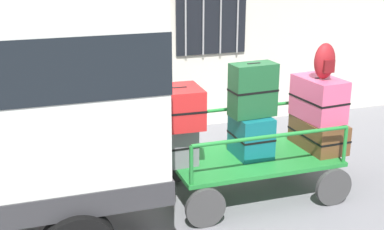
{
  "coord_description": "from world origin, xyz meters",
  "views": [
    {
      "loc": [
        -1.82,
        -5.53,
        2.98
      ],
      "look_at": [
        0.0,
        -0.13,
        1.11
      ],
      "focal_mm": 48.91,
      "sensor_mm": 36.0,
      "label": 1
    }
  ],
  "objects_px": {
    "suitcase_midleft_bottom": "(251,135)",
    "suitcase_center_bottom": "(318,134)",
    "suitcase_left_middle": "(180,107)",
    "suitcase_midleft_middle": "(253,90)",
    "luggage_cart": "(251,163)",
    "suitcase_left_bottom": "(180,145)",
    "backpack": "(325,61)",
    "suitcase_center_middle": "(319,99)"
  },
  "relations": [
    {
      "from": "suitcase_midleft_bottom",
      "to": "suitcase_center_bottom",
      "type": "bearing_deg",
      "value": -2.92
    },
    {
      "from": "suitcase_left_middle",
      "to": "suitcase_midleft_middle",
      "type": "distance_m",
      "value": 0.92
    },
    {
      "from": "luggage_cart",
      "to": "suitcase_midleft_middle",
      "type": "xyz_separation_m",
      "value": [
        -0.0,
        0.01,
        0.93
      ]
    },
    {
      "from": "luggage_cart",
      "to": "suitcase_midleft_bottom",
      "type": "distance_m",
      "value": 0.36
    },
    {
      "from": "suitcase_left_bottom",
      "to": "backpack",
      "type": "distance_m",
      "value": 2.02
    },
    {
      "from": "suitcase_midleft_middle",
      "to": "suitcase_center_bottom",
      "type": "bearing_deg",
      "value": -2.61
    },
    {
      "from": "suitcase_midleft_bottom",
      "to": "suitcase_center_middle",
      "type": "distance_m",
      "value": 0.99
    },
    {
      "from": "suitcase_center_middle",
      "to": "suitcase_midleft_bottom",
      "type": "bearing_deg",
      "value": -179.55
    },
    {
      "from": "suitcase_center_bottom",
      "to": "suitcase_center_middle",
      "type": "relative_size",
      "value": 1.09
    },
    {
      "from": "suitcase_left_bottom",
      "to": "suitcase_midleft_middle",
      "type": "xyz_separation_m",
      "value": [
        0.91,
        0.01,
        0.58
      ]
    },
    {
      "from": "luggage_cart",
      "to": "suitcase_midleft_middle",
      "type": "height_order",
      "value": "suitcase_midleft_middle"
    },
    {
      "from": "luggage_cart",
      "to": "backpack",
      "type": "xyz_separation_m",
      "value": [
        0.91,
        -0.05,
        1.23
      ]
    },
    {
      "from": "suitcase_left_middle",
      "to": "suitcase_midleft_middle",
      "type": "height_order",
      "value": "suitcase_midleft_middle"
    },
    {
      "from": "suitcase_left_middle",
      "to": "suitcase_center_middle",
      "type": "distance_m",
      "value": 1.83
    },
    {
      "from": "suitcase_midleft_bottom",
      "to": "suitcase_midleft_middle",
      "type": "height_order",
      "value": "suitcase_midleft_middle"
    },
    {
      "from": "suitcase_left_bottom",
      "to": "suitcase_left_middle",
      "type": "distance_m",
      "value": 0.48
    },
    {
      "from": "suitcase_center_bottom",
      "to": "suitcase_center_middle",
      "type": "distance_m",
      "value": 0.46
    },
    {
      "from": "luggage_cart",
      "to": "suitcase_center_bottom",
      "type": "bearing_deg",
      "value": -1.73
    },
    {
      "from": "suitcase_midleft_bottom",
      "to": "suitcase_midleft_middle",
      "type": "relative_size",
      "value": 0.82
    },
    {
      "from": "suitcase_left_middle",
      "to": "luggage_cart",
      "type": "bearing_deg",
      "value": 1.13
    },
    {
      "from": "suitcase_center_middle",
      "to": "backpack",
      "type": "distance_m",
      "value": 0.5
    },
    {
      "from": "suitcase_left_middle",
      "to": "backpack",
      "type": "relative_size",
      "value": 1.29
    },
    {
      "from": "suitcase_left_middle",
      "to": "backpack",
      "type": "distance_m",
      "value": 1.87
    },
    {
      "from": "suitcase_left_bottom",
      "to": "suitcase_left_middle",
      "type": "relative_size",
      "value": 0.87
    },
    {
      "from": "suitcase_center_bottom",
      "to": "backpack",
      "type": "bearing_deg",
      "value": -102.5
    },
    {
      "from": "suitcase_left_middle",
      "to": "suitcase_center_middle",
      "type": "height_order",
      "value": "suitcase_left_middle"
    },
    {
      "from": "suitcase_midleft_bottom",
      "to": "backpack",
      "type": "distance_m",
      "value": 1.26
    },
    {
      "from": "backpack",
      "to": "suitcase_left_bottom",
      "type": "bearing_deg",
      "value": 178.21
    },
    {
      "from": "suitcase_left_middle",
      "to": "backpack",
      "type": "bearing_deg",
      "value": -1.08
    },
    {
      "from": "suitcase_left_bottom",
      "to": "backpack",
      "type": "relative_size",
      "value": 1.12
    },
    {
      "from": "suitcase_center_middle",
      "to": "luggage_cart",
      "type": "bearing_deg",
      "value": -178.37
    },
    {
      "from": "suitcase_center_bottom",
      "to": "backpack",
      "type": "relative_size",
      "value": 1.8
    },
    {
      "from": "suitcase_midleft_bottom",
      "to": "backpack",
      "type": "height_order",
      "value": "backpack"
    },
    {
      "from": "suitcase_midleft_middle",
      "to": "backpack",
      "type": "relative_size",
      "value": 1.46
    },
    {
      "from": "luggage_cart",
      "to": "suitcase_center_middle",
      "type": "xyz_separation_m",
      "value": [
        0.91,
        0.03,
        0.74
      ]
    },
    {
      "from": "suitcase_left_middle",
      "to": "backpack",
      "type": "height_order",
      "value": "backpack"
    },
    {
      "from": "luggage_cart",
      "to": "suitcase_midleft_bottom",
      "type": "bearing_deg",
      "value": 90.0
    },
    {
      "from": "suitcase_midleft_middle",
      "to": "luggage_cart",
      "type": "bearing_deg",
      "value": -90.0
    },
    {
      "from": "suitcase_left_bottom",
      "to": "suitcase_midleft_bottom",
      "type": "distance_m",
      "value": 0.91
    },
    {
      "from": "luggage_cart",
      "to": "suitcase_center_middle",
      "type": "relative_size",
      "value": 2.86
    },
    {
      "from": "luggage_cart",
      "to": "suitcase_center_bottom",
      "type": "relative_size",
      "value": 2.62
    },
    {
      "from": "suitcase_midleft_middle",
      "to": "suitcase_center_middle",
      "type": "height_order",
      "value": "suitcase_midleft_middle"
    }
  ]
}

